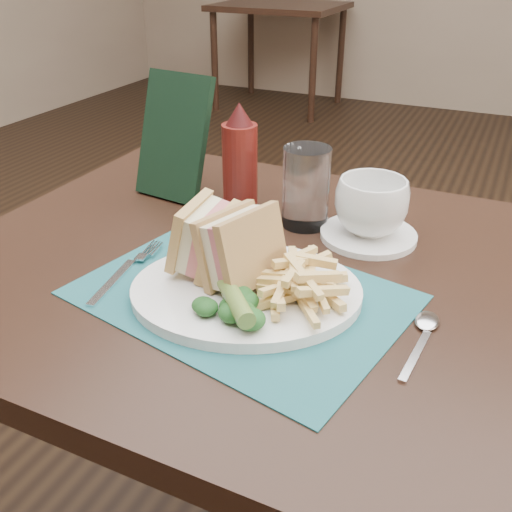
{
  "coord_description": "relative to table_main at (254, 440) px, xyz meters",
  "views": [
    {
      "loc": [
        0.31,
        -1.16,
        1.16
      ],
      "look_at": [
        0.04,
        -0.57,
        0.8
      ],
      "focal_mm": 40.0,
      "sensor_mm": 36.0,
      "label": 1
    }
  ],
  "objects": [
    {
      "name": "drinking_glass",
      "position": [
        0.03,
        0.14,
        0.44
      ],
      "size": [
        0.1,
        0.1,
        0.13
      ],
      "primitive_type": "cylinder",
      "rotation": [
        0.0,
        0.0,
        -0.37
      ],
      "color": "silver",
      "rests_on": "table_main"
    },
    {
      "name": "fork",
      "position": [
        -0.14,
        -0.12,
        0.38
      ],
      "size": [
        0.06,
        0.17,
        0.01
      ],
      "primitive_type": null,
      "rotation": [
        0.0,
        0.0,
        0.17
      ],
      "color": "silver",
      "rests_on": "placemat"
    },
    {
      "name": "placemat",
      "position": [
        0.03,
        -0.1,
        0.38
      ],
      "size": [
        0.46,
        0.37,
        0.0
      ],
      "primitive_type": "cube",
      "rotation": [
        0.0,
        0.0,
        -0.2
      ],
      "color": "#1C555A",
      "rests_on": "table_main"
    },
    {
      "name": "ketchup_bottle",
      "position": [
        -0.09,
        0.14,
        0.47
      ],
      "size": [
        0.06,
        0.06,
        0.19
      ],
      "primitive_type": null,
      "rotation": [
        0.0,
        0.0,
        -0.09
      ],
      "color": "#54120E",
      "rests_on": "table_main"
    },
    {
      "name": "table_main",
      "position": [
        0.0,
        0.0,
        0.0
      ],
      "size": [
        0.9,
        0.75,
        0.75
      ],
      "primitive_type": null,
      "color": "black",
      "rests_on": "ground"
    },
    {
      "name": "sandwich_half_a",
      "position": [
        -0.06,
        -0.08,
        0.44
      ],
      "size": [
        0.08,
        0.1,
        0.1
      ],
      "primitive_type": null,
      "rotation": [
        0.0,
        0.24,
        0.1
      ],
      "color": "tan",
      "rests_on": "plate"
    },
    {
      "name": "fries_pile",
      "position": [
        0.11,
        -0.09,
        0.42
      ],
      "size": [
        0.18,
        0.2,
        0.06
      ],
      "primitive_type": null,
      "color": "#E7C473",
      "rests_on": "plate"
    },
    {
      "name": "check_presenter",
      "position": [
        -0.23,
        0.16,
        0.48
      ],
      "size": [
        0.14,
        0.1,
        0.21
      ],
      "primitive_type": "cube",
      "rotation": [
        -0.31,
        0.0,
        -0.12
      ],
      "color": "black",
      "rests_on": "table_main"
    },
    {
      "name": "coffee_cup",
      "position": [
        0.13,
        0.13,
        0.43
      ],
      "size": [
        0.14,
        0.14,
        0.09
      ],
      "primitive_type": "imported",
      "rotation": [
        0.0,
        0.0,
        0.34
      ],
      "color": "white",
      "rests_on": "saucer"
    },
    {
      "name": "kale_garnish",
      "position": [
        0.05,
        -0.16,
        0.41
      ],
      "size": [
        0.11,
        0.08,
        0.03
      ],
      "primitive_type": null,
      "color": "#163D18",
      "rests_on": "plate"
    },
    {
      "name": "saucer",
      "position": [
        0.13,
        0.13,
        0.38
      ],
      "size": [
        0.19,
        0.19,
        0.01
      ],
      "primitive_type": "cylinder",
      "rotation": [
        0.0,
        0.0,
        -0.33
      ],
      "color": "white",
      "rests_on": "table_main"
    },
    {
      "name": "floor",
      "position": [
        0.0,
        0.5,
        -0.38
      ],
      "size": [
        7.0,
        7.0,
        0.0
      ],
      "primitive_type": "plane",
      "color": "black",
      "rests_on": "ground"
    },
    {
      "name": "pickle_spear",
      "position": [
        0.04,
        -0.16,
        0.41
      ],
      "size": [
        0.1,
        0.1,
        0.03
      ],
      "primitive_type": "cylinder",
      "rotation": [
        1.54,
        0.0,
        0.75
      ],
      "color": "#52732B",
      "rests_on": "plate"
    },
    {
      "name": "spoon",
      "position": [
        0.26,
        -0.1,
        0.38
      ],
      "size": [
        0.05,
        0.15,
        0.01
      ],
      "primitive_type": null,
      "rotation": [
        0.0,
        0.0,
        -0.09
      ],
      "color": "silver",
      "rests_on": "table_main"
    },
    {
      "name": "table_bg_left",
      "position": [
        -1.45,
        3.53,
        0.0
      ],
      "size": [
        0.9,
        0.75,
        0.75
      ],
      "primitive_type": null,
      "color": "black",
      "rests_on": "ground"
    },
    {
      "name": "wall_back",
      "position": [
        0.0,
        4.0,
        -0.38
      ],
      "size": [
        6.0,
        0.0,
        6.0
      ],
      "primitive_type": "plane",
      "rotation": [
        1.57,
        0.0,
        0.0
      ],
      "color": "gray",
      "rests_on": "ground"
    },
    {
      "name": "plate",
      "position": [
        0.04,
        -0.1,
        0.38
      ],
      "size": [
        0.37,
        0.34,
        0.01
      ],
      "primitive_type": null,
      "rotation": [
        0.0,
        0.0,
        0.39
      ],
      "color": "white",
      "rests_on": "placemat"
    },
    {
      "name": "sandwich_half_b",
      "position": [
        0.01,
        -0.09,
        0.44
      ],
      "size": [
        0.11,
        0.12,
        0.1
      ],
      "primitive_type": null,
      "rotation": [
        0.0,
        -0.24,
        -0.31
      ],
      "color": "tan",
      "rests_on": "plate"
    }
  ]
}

